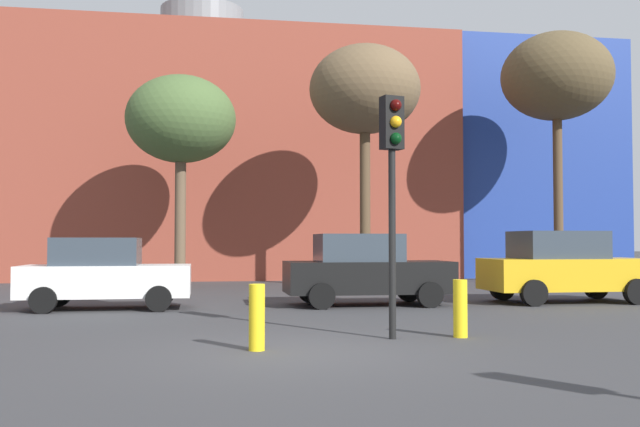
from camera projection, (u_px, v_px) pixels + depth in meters
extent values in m
plane|color=#38383A|center=(294.00, 352.00, 10.49)|extent=(200.00, 200.00, 0.00)
cube|color=brown|center=(201.00, 162.00, 34.51)|extent=(22.60, 10.75, 10.94)
cube|color=navy|center=(503.00, 167.00, 37.01)|extent=(8.43, 9.67, 11.06)
cylinder|color=slate|center=(202.00, 31.00, 34.77)|extent=(4.00, 4.00, 2.00)
cube|color=white|center=(107.00, 281.00, 17.19)|extent=(3.97, 1.70, 0.76)
cube|color=#333D47|center=(97.00, 251.00, 17.18)|extent=(1.99, 1.51, 0.66)
cylinder|color=black|center=(163.00, 293.00, 18.24)|extent=(0.61, 0.21, 0.61)
cylinder|color=black|center=(159.00, 299.00, 16.52)|extent=(0.61, 0.21, 0.61)
cylinder|color=black|center=(59.00, 295.00, 17.83)|extent=(0.61, 0.21, 0.61)
cylinder|color=black|center=(43.00, 300.00, 16.11)|extent=(0.61, 0.21, 0.61)
cube|color=black|center=(368.00, 277.00, 18.23)|extent=(4.21, 1.80, 0.80)
cube|color=#333D47|center=(358.00, 248.00, 18.22)|extent=(2.11, 1.60, 0.70)
cylinder|color=black|center=(409.00, 290.00, 19.34)|extent=(0.64, 0.22, 0.64)
cylinder|color=black|center=(430.00, 295.00, 17.52)|extent=(0.64, 0.22, 0.64)
cylinder|color=black|center=(310.00, 291.00, 18.91)|extent=(0.64, 0.22, 0.64)
cylinder|color=black|center=(322.00, 296.00, 17.09)|extent=(0.64, 0.22, 0.64)
cube|color=gold|center=(567.00, 274.00, 19.12)|extent=(4.41, 1.89, 0.84)
cube|color=#333D47|center=(557.00, 245.00, 19.11)|extent=(2.20, 1.68, 0.73)
cylinder|color=black|center=(596.00, 287.00, 20.28)|extent=(0.67, 0.23, 0.67)
cylinder|color=black|center=(637.00, 292.00, 18.38)|extent=(0.67, 0.23, 0.67)
cylinder|color=black|center=(502.00, 288.00, 19.82)|extent=(0.67, 0.23, 0.67)
cylinder|color=black|center=(534.00, 293.00, 17.92)|extent=(0.67, 0.23, 0.67)
cylinder|color=black|center=(392.00, 244.00, 11.95)|extent=(0.12, 0.12, 3.18)
cube|color=black|center=(392.00, 123.00, 12.04)|extent=(0.41, 0.32, 0.90)
sphere|color=#3C0605|center=(396.00, 105.00, 11.92)|extent=(0.20, 0.20, 0.20)
sphere|color=#F2A514|center=(396.00, 122.00, 11.91)|extent=(0.20, 0.20, 0.20)
sphere|color=black|center=(396.00, 138.00, 11.90)|extent=(0.20, 0.20, 0.20)
cylinder|color=brown|center=(365.00, 203.00, 25.25)|extent=(0.37, 0.37, 5.98)
ellipsoid|color=brown|center=(365.00, 89.00, 25.41)|extent=(3.97, 3.97, 3.17)
cylinder|color=brown|center=(180.00, 218.00, 24.82)|extent=(0.38, 0.38, 4.87)
ellipsoid|color=#476033|center=(181.00, 119.00, 24.95)|extent=(3.83, 3.83, 3.07)
cylinder|color=brown|center=(558.00, 194.00, 27.79)|extent=(0.36, 0.36, 6.94)
ellipsoid|color=brown|center=(557.00, 76.00, 27.97)|extent=(4.31, 4.31, 3.45)
cylinder|color=yellow|center=(460.00, 308.00, 12.11)|extent=(0.24, 0.24, 0.98)
cylinder|color=yellow|center=(257.00, 317.00, 10.65)|extent=(0.24, 0.24, 0.99)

